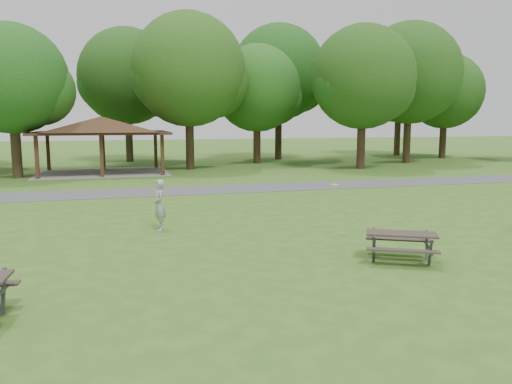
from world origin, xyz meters
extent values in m
plane|color=#37621C|center=(0.00, 0.00, 0.00)|extent=(160.00, 160.00, 0.00)
cube|color=#48484B|center=(0.00, 14.00, 0.01)|extent=(120.00, 3.20, 0.02)
cube|color=#3B1E15|center=(-7.70, 21.30, 1.30)|extent=(0.22, 0.22, 2.60)
cube|color=#321912|center=(-7.70, 26.70, 1.30)|extent=(0.22, 0.22, 2.60)
cube|color=#372214|center=(-4.00, 21.30, 1.30)|extent=(0.22, 0.22, 2.60)
cube|color=#372314|center=(-4.00, 26.70, 1.30)|extent=(0.22, 0.22, 2.60)
cube|color=#322012|center=(-0.30, 21.30, 1.30)|extent=(0.22, 0.22, 2.60)
cube|color=#332112|center=(-0.30, 26.70, 1.30)|extent=(0.22, 0.22, 2.60)
cube|color=#341E15|center=(-4.00, 24.00, 2.68)|extent=(8.60, 6.60, 0.16)
pyramid|color=#382316|center=(-4.00, 24.00, 3.26)|extent=(7.01, 7.01, 1.00)
cube|color=gray|center=(-4.00, 24.00, 0.01)|extent=(8.40, 6.40, 0.03)
cylinder|color=#2E2114|center=(-9.00, 22.50, 1.75)|extent=(0.60, 0.60, 3.50)
sphere|color=#174A15|center=(-9.00, 22.50, 5.97)|extent=(6.60, 6.60, 6.60)
sphere|color=#194A15|center=(-7.52, 22.80, 5.31)|extent=(4.29, 4.29, 4.29)
cylinder|color=black|center=(2.00, 25.00, 2.01)|extent=(0.60, 0.60, 4.02)
sphere|color=#1F4915|center=(2.00, 25.00, 7.02)|extent=(8.00, 8.00, 8.00)
sphere|color=#1C4313|center=(3.80, 25.30, 6.22)|extent=(5.20, 5.20, 5.20)
sphere|color=#184814|center=(0.40, 24.80, 6.42)|extent=(4.80, 4.80, 4.80)
cylinder|color=#331F16|center=(8.00, 28.50, 1.72)|extent=(0.60, 0.60, 3.43)
sphere|color=#1B4E16|center=(8.00, 28.50, 6.05)|extent=(7.00, 7.00, 7.00)
sphere|color=#194413|center=(9.57, 28.80, 5.36)|extent=(4.55, 4.55, 4.55)
sphere|color=#144313|center=(6.60, 28.30, 5.53)|extent=(4.20, 4.20, 4.20)
cylinder|color=#301E15|center=(14.00, 22.00, 1.89)|extent=(0.60, 0.60, 3.78)
sphere|color=#1B4213|center=(14.00, 22.00, 6.55)|extent=(7.40, 7.40, 7.40)
sphere|color=#1E4714|center=(15.66, 22.30, 5.81)|extent=(4.81, 4.81, 4.81)
sphere|color=#154614|center=(12.52, 21.80, 6.00)|extent=(4.44, 4.44, 4.44)
cylinder|color=#312216|center=(20.00, 25.50, 2.10)|extent=(0.60, 0.60, 4.20)
sphere|color=#1A4213|center=(20.00, 25.50, 7.27)|extent=(8.20, 8.20, 8.20)
sphere|color=#193F12|center=(21.84, 25.80, 6.45)|extent=(5.33, 5.33, 5.33)
sphere|color=#1D4E16|center=(18.36, 25.30, 6.66)|extent=(4.92, 4.92, 4.92)
cylinder|color=black|center=(26.00, 29.00, 1.78)|extent=(0.60, 0.60, 3.57)
sphere|color=#1B4513|center=(26.00, 29.00, 6.12)|extent=(6.80, 6.80, 6.80)
sphere|color=#174413|center=(27.53, 29.30, 5.44)|extent=(4.42, 4.42, 4.42)
sphere|color=#164012|center=(24.64, 28.80, 5.61)|extent=(4.08, 4.08, 4.08)
cylinder|color=black|center=(-2.00, 33.00, 2.06)|extent=(0.60, 0.60, 4.13)
sphere|color=#194112|center=(-2.00, 33.00, 7.13)|extent=(8.00, 8.00, 8.00)
sphere|color=#154614|center=(-0.20, 33.30, 6.33)|extent=(5.20, 5.20, 5.20)
sphere|color=#184A15|center=(-3.60, 32.80, 6.53)|extent=(4.80, 4.80, 4.80)
cylinder|color=black|center=(11.00, 32.00, 2.27)|extent=(0.60, 0.60, 4.55)
sphere|color=#144413|center=(11.00, 32.00, 7.70)|extent=(8.40, 8.40, 8.40)
sphere|color=#1D4313|center=(12.89, 32.30, 6.86)|extent=(5.46, 5.46, 5.46)
sphere|color=#144513|center=(9.32, 31.80, 7.07)|extent=(5.04, 5.04, 5.04)
cylinder|color=#332116|center=(24.00, 33.50, 2.13)|extent=(0.60, 0.60, 4.27)
sphere|color=#1B4C15|center=(24.00, 33.50, 7.27)|extent=(8.00, 8.00, 8.00)
sphere|color=#1F4B15|center=(25.80, 33.80, 6.47)|extent=(5.20, 5.20, 5.20)
sphere|color=#1A4213|center=(22.40, 33.30, 6.67)|extent=(4.80, 4.80, 4.80)
cube|color=#434345|center=(-5.28, -1.01, 0.39)|extent=(0.09, 0.41, 0.83)
cube|color=#302923|center=(3.65, -0.04, 0.70)|extent=(1.84, 1.40, 0.05)
cube|color=#322A24|center=(3.39, -0.55, 0.42)|extent=(1.64, 1.02, 0.04)
cube|color=#312923|center=(3.92, 0.46, 0.42)|extent=(1.64, 1.02, 0.04)
cube|color=#38383A|center=(2.90, -0.05, 0.35)|extent=(0.22, 0.35, 0.75)
cube|color=#39393B|center=(3.23, 0.58, 0.35)|extent=(0.22, 0.35, 0.75)
cube|color=#444446|center=(3.06, 0.27, 0.38)|extent=(0.70, 1.27, 0.05)
cube|color=#464649|center=(4.07, -0.67, 0.35)|extent=(0.22, 0.35, 0.75)
cube|color=#404043|center=(4.41, -0.03, 0.35)|extent=(0.22, 0.35, 0.75)
cube|color=#38383B|center=(4.24, -0.35, 0.38)|extent=(0.70, 1.27, 0.05)
cylinder|color=yellow|center=(3.34, 3.31, 1.54)|extent=(0.36, 0.36, 0.02)
imported|color=#9E9EA1|center=(-1.89, 5.24, 0.82)|extent=(0.45, 0.63, 1.64)
camera|label=1|loc=(-3.18, -10.81, 3.53)|focal=35.00mm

